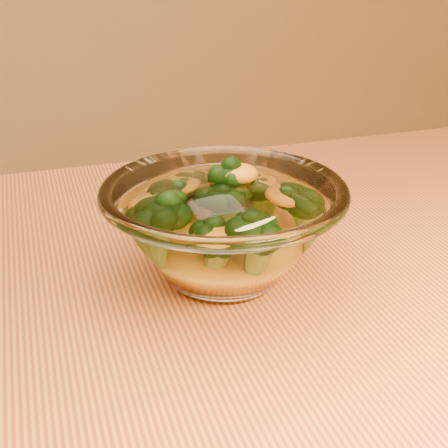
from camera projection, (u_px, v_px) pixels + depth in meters
name	position (u px, v px, depth m)	size (l,w,h in m)	color
table	(285.00, 419.00, 0.53)	(1.20, 0.80, 0.75)	#C77B3B
glass_bowl	(224.00, 229.00, 0.52)	(0.20, 0.20, 0.09)	white
cheese_sauce	(224.00, 249.00, 0.53)	(0.11, 0.11, 0.03)	orange
broccoli_heap	(217.00, 214.00, 0.52)	(0.14, 0.14, 0.07)	black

